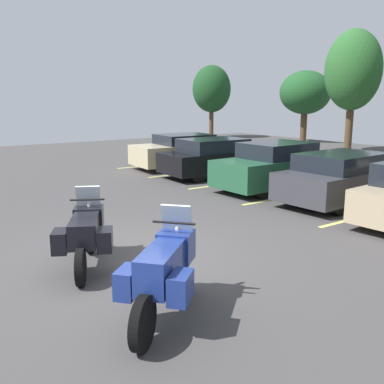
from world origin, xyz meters
The scene contains 11 objects.
ground centered at (0.00, 0.00, -0.05)m, with size 44.00×44.00×0.10m, color #423F3F.
motorcycle_touring centered at (-0.07, -0.79, 0.62)m, with size 1.92×1.32×1.32m.
motorcycle_second centered at (2.28, -0.63, 0.66)m, with size 1.52×1.71×1.41m.
parking_stripes centered at (-0.55, 6.94, 0.00)m, with size 18.60×4.98×0.01m.
car_champagne centered at (-8.40, 7.05, 0.70)m, with size 2.20×4.83×1.42m.
car_black centered at (-5.99, 6.92, 0.70)m, with size 1.97×4.83×1.42m.
car_green centered at (-2.95, 6.97, 0.73)m, with size 1.95×4.75×1.51m.
car_charcoal centered at (-0.53, 7.19, 0.70)m, with size 2.09×4.88×1.41m.
tree_rear centered at (-13.38, 20.11, 3.29)m, with size 3.42×3.42×4.76m.
tree_far_left centered at (-8.08, 17.73, 4.38)m, with size 3.01×3.01×6.56m.
tree_right centered at (-19.60, 16.92, 3.60)m, with size 2.86×2.86×5.34m.
Camera 1 is at (6.94, -3.44, 2.87)m, focal length 40.85 mm.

